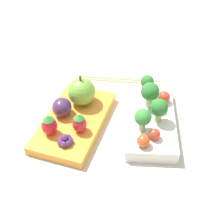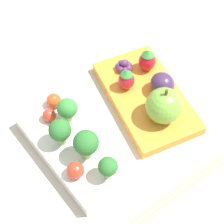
{
  "view_description": "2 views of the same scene",
  "coord_description": "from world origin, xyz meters",
  "px_view_note": "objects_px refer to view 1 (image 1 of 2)",
  "views": [
    {
      "loc": [
        0.45,
        0.06,
        0.46
      ],
      "look_at": [
        -0.0,
        -0.0,
        0.04
      ],
      "focal_mm": 50.0,
      "sensor_mm": 36.0,
      "label": 1
    },
    {
      "loc": [
        -0.29,
        0.19,
        0.53
      ],
      "look_at": [
        -0.0,
        -0.0,
        0.04
      ],
      "focal_mm": 60.0,
      "sensor_mm": 36.0,
      "label": 2
    }
  ],
  "objects_px": {
    "apple": "(81,92)",
    "broccoli_floret_1": "(143,118)",
    "cherry_tomato_2": "(164,97)",
    "broccoli_floret_0": "(159,108)",
    "chopsticks_pair": "(117,79)",
    "cherry_tomato_1": "(143,141)",
    "strawberry_1": "(79,123)",
    "cherry_tomato_0": "(155,134)",
    "bento_box_fruit": "(74,122)",
    "bento_box_savoury": "(150,121)",
    "strawberry_0": "(49,125)",
    "grape_cluster": "(65,140)",
    "broccoli_floret_2": "(147,82)",
    "plum": "(61,109)",
    "broccoli_floret_3": "(150,92)"
  },
  "relations": [
    {
      "from": "broccoli_floret_1",
      "to": "plum",
      "type": "xyz_separation_m",
      "value": [
        -0.02,
        -0.17,
        -0.02
      ]
    },
    {
      "from": "bento_box_savoury",
      "to": "plum",
      "type": "xyz_separation_m",
      "value": [
        0.02,
        -0.18,
        0.02
      ]
    },
    {
      "from": "broccoli_floret_0",
      "to": "grape_cluster",
      "type": "bearing_deg",
      "value": -65.47
    },
    {
      "from": "strawberry_0",
      "to": "plum",
      "type": "relative_size",
      "value": 1.07
    },
    {
      "from": "broccoli_floret_3",
      "to": "chopsticks_pair",
      "type": "distance_m",
      "value": 0.15
    },
    {
      "from": "bento_box_fruit",
      "to": "cherry_tomato_1",
      "type": "height_order",
      "value": "cherry_tomato_1"
    },
    {
      "from": "broccoli_floret_3",
      "to": "cherry_tomato_1",
      "type": "xyz_separation_m",
      "value": [
        0.11,
        -0.0,
        -0.02
      ]
    },
    {
      "from": "cherry_tomato_1",
      "to": "chopsticks_pair",
      "type": "distance_m",
      "value": 0.24
    },
    {
      "from": "strawberry_0",
      "to": "cherry_tomato_1",
      "type": "bearing_deg",
      "value": 85.68
    },
    {
      "from": "strawberry_0",
      "to": "grape_cluster",
      "type": "height_order",
      "value": "strawberry_0"
    },
    {
      "from": "broccoli_floret_2",
      "to": "cherry_tomato_2",
      "type": "xyz_separation_m",
      "value": [
        0.03,
        0.04,
        -0.01
      ]
    },
    {
      "from": "broccoli_floret_2",
      "to": "strawberry_0",
      "type": "relative_size",
      "value": 0.94
    },
    {
      "from": "broccoli_floret_2",
      "to": "cherry_tomato_2",
      "type": "distance_m",
      "value": 0.05
    },
    {
      "from": "strawberry_1",
      "to": "cherry_tomato_0",
      "type": "bearing_deg",
      "value": 86.9
    },
    {
      "from": "apple",
      "to": "broccoli_floret_1",
      "type": "bearing_deg",
      "value": 61.56
    },
    {
      "from": "bento_box_fruit",
      "to": "broccoli_floret_0",
      "type": "height_order",
      "value": "broccoli_floret_0"
    },
    {
      "from": "bento_box_fruit",
      "to": "strawberry_1",
      "type": "height_order",
      "value": "strawberry_1"
    },
    {
      "from": "bento_box_fruit",
      "to": "apple",
      "type": "bearing_deg",
      "value": 172.95
    },
    {
      "from": "plum",
      "to": "broccoli_floret_0",
      "type": "bearing_deg",
      "value": 91.44
    },
    {
      "from": "broccoli_floret_1",
      "to": "chopsticks_pair",
      "type": "bearing_deg",
      "value": -158.99
    },
    {
      "from": "bento_box_savoury",
      "to": "chopsticks_pair",
      "type": "relative_size",
      "value": 0.97
    },
    {
      "from": "cherry_tomato_1",
      "to": "plum",
      "type": "distance_m",
      "value": 0.18
    },
    {
      "from": "broccoli_floret_0",
      "to": "cherry_tomato_0",
      "type": "height_order",
      "value": "broccoli_floret_0"
    },
    {
      "from": "cherry_tomato_2",
      "to": "broccoli_floret_0",
      "type": "bearing_deg",
      "value": -9.83
    },
    {
      "from": "broccoli_floret_2",
      "to": "plum",
      "type": "height_order",
      "value": "broccoli_floret_2"
    },
    {
      "from": "apple",
      "to": "bento_box_savoury",
      "type": "bearing_deg",
      "value": 77.96
    },
    {
      "from": "plum",
      "to": "chopsticks_pair",
      "type": "relative_size",
      "value": 0.2
    },
    {
      "from": "broccoli_floret_0",
      "to": "chopsticks_pair",
      "type": "relative_size",
      "value": 0.25
    },
    {
      "from": "cherry_tomato_2",
      "to": "apple",
      "type": "relative_size",
      "value": 0.37
    },
    {
      "from": "broccoli_floret_3",
      "to": "strawberry_0",
      "type": "height_order",
      "value": "broccoli_floret_3"
    },
    {
      "from": "cherry_tomato_2",
      "to": "strawberry_0",
      "type": "bearing_deg",
      "value": -61.89
    },
    {
      "from": "strawberry_0",
      "to": "strawberry_1",
      "type": "relative_size",
      "value": 1.07
    },
    {
      "from": "broccoli_floret_0",
      "to": "cherry_tomato_1",
      "type": "xyz_separation_m",
      "value": [
        0.07,
        -0.02,
        -0.02
      ]
    },
    {
      "from": "bento_box_savoury",
      "to": "cherry_tomato_2",
      "type": "bearing_deg",
      "value": 153.01
    },
    {
      "from": "apple",
      "to": "chopsticks_pair",
      "type": "relative_size",
      "value": 0.33
    },
    {
      "from": "broccoli_floret_2",
      "to": "apple",
      "type": "xyz_separation_m",
      "value": [
        0.04,
        -0.13,
        -0.01
      ]
    },
    {
      "from": "cherry_tomato_1",
      "to": "cherry_tomato_2",
      "type": "height_order",
      "value": "cherry_tomato_2"
    },
    {
      "from": "cherry_tomato_1",
      "to": "chopsticks_pair",
      "type": "bearing_deg",
      "value": -161.31
    },
    {
      "from": "strawberry_0",
      "to": "strawberry_1",
      "type": "xyz_separation_m",
      "value": [
        -0.01,
        0.06,
        -0.0
      ]
    },
    {
      "from": "broccoli_floret_0",
      "to": "chopsticks_pair",
      "type": "distance_m",
      "value": 0.19
    },
    {
      "from": "bento_box_savoury",
      "to": "apple",
      "type": "distance_m",
      "value": 0.16
    },
    {
      "from": "cherry_tomato_0",
      "to": "grape_cluster",
      "type": "relative_size",
      "value": 0.71
    },
    {
      "from": "broccoli_floret_0",
      "to": "strawberry_1",
      "type": "distance_m",
      "value": 0.16
    },
    {
      "from": "broccoli_floret_0",
      "to": "broccoli_floret_2",
      "type": "height_order",
      "value": "broccoli_floret_0"
    },
    {
      "from": "broccoli_floret_0",
      "to": "broccoli_floret_2",
      "type": "bearing_deg",
      "value": -162.11
    },
    {
      "from": "bento_box_fruit",
      "to": "cherry_tomato_0",
      "type": "height_order",
      "value": "cherry_tomato_0"
    },
    {
      "from": "broccoli_floret_2",
      "to": "strawberry_0",
      "type": "height_order",
      "value": "broccoli_floret_2"
    },
    {
      "from": "cherry_tomato_2",
      "to": "apple",
      "type": "height_order",
      "value": "apple"
    },
    {
      "from": "bento_box_fruit",
      "to": "plum",
      "type": "bearing_deg",
      "value": -100.05
    },
    {
      "from": "apple",
      "to": "grape_cluster",
      "type": "bearing_deg",
      "value": -3.15
    }
  ]
}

